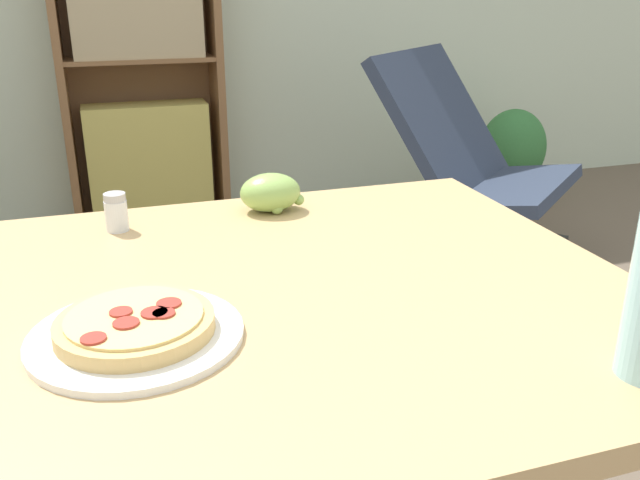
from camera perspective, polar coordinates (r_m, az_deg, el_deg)
dining_table at (r=1.03m, az=-5.47°, el=-9.26°), size 1.13×0.90×0.72m
pizza_on_plate at (r=0.88m, az=-15.25°, el=-7.23°), size 0.27×0.27×0.04m
grape_bunch at (r=1.31m, az=-4.15°, el=3.99°), size 0.12×0.10×0.07m
salt_shaker at (r=1.26m, az=-16.79°, el=2.25°), size 0.04×0.04×0.07m
lounge_chair_far at (r=2.88m, az=12.86°, el=3.19°), size 0.95×1.01×0.88m
bookshelf at (r=3.41m, az=-14.81°, el=13.36°), size 0.75×0.28×1.59m
potted_plant_floor at (r=3.76m, az=15.85°, el=6.81°), size 0.36×0.31×0.52m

